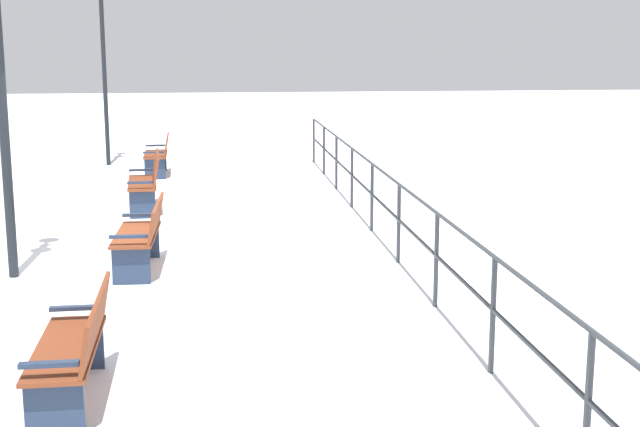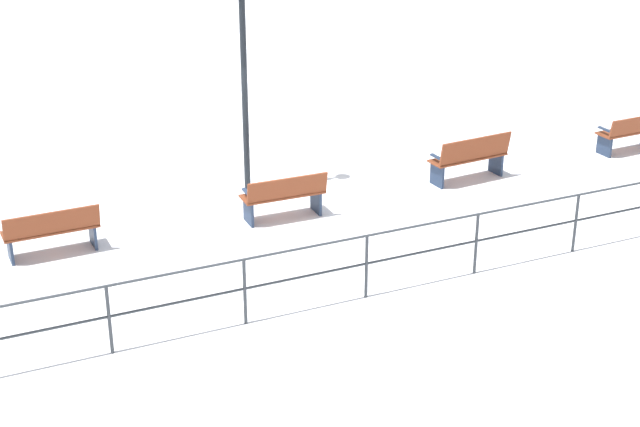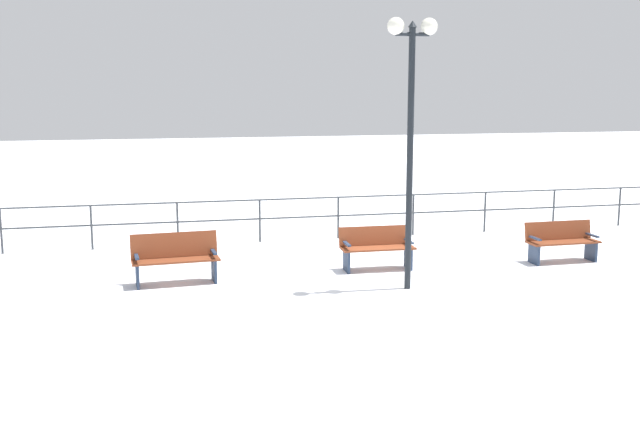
% 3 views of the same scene
% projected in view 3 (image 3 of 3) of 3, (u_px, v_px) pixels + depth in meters
% --- Properties ---
extents(ground_plane, '(80.00, 80.00, 0.00)m').
position_uv_depth(ground_plane, '(379.00, 271.00, 15.58)').
color(ground_plane, white).
rests_on(ground_plane, ground).
extents(bench_second, '(0.65, 1.69, 0.97)m').
position_uv_depth(bench_second, '(175.00, 258.00, 14.57)').
color(bench_second, brown).
rests_on(bench_second, ground).
extents(bench_third, '(0.58, 1.53, 0.88)m').
position_uv_depth(bench_third, '(377.00, 247.00, 15.70)').
color(bench_third, brown).
rests_on(bench_third, ground).
extents(bench_fourth, '(0.56, 1.58, 0.86)m').
position_uv_depth(bench_fourth, '(561.00, 241.00, 16.39)').
color(bench_fourth, brown).
rests_on(bench_fourth, ground).
extents(lamppost_middle, '(0.31, 0.93, 4.97)m').
position_uv_depth(lamppost_middle, '(411.00, 96.00, 13.70)').
color(lamppost_middle, black).
rests_on(lamppost_middle, ground).
extents(waterfront_railing, '(0.05, 19.69, 1.06)m').
position_uv_depth(waterfront_railing, '(338.00, 210.00, 18.81)').
color(waterfront_railing, '#383D42').
rests_on(waterfront_railing, ground).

